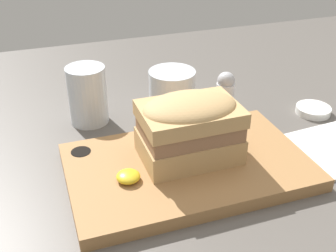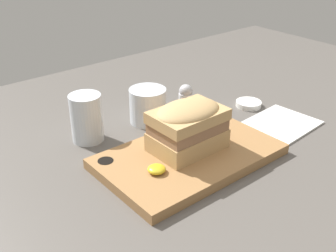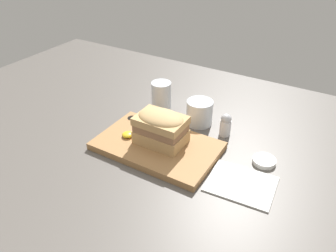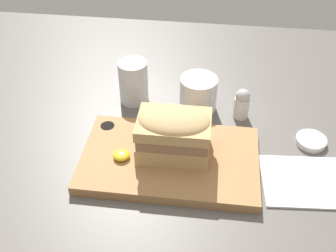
# 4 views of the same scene
# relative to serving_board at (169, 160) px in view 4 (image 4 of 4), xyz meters

# --- Properties ---
(dining_table) EXTENTS (1.80, 1.21, 0.02)m
(dining_table) POSITION_rel_serving_board_xyz_m (0.01, 0.00, -0.02)
(dining_table) COLOR #56514C
(dining_table) RESTS_ON ground
(serving_board) EXTENTS (0.34, 0.21, 0.02)m
(serving_board) POSITION_rel_serving_board_xyz_m (0.00, 0.00, 0.00)
(serving_board) COLOR #9E7042
(serving_board) RESTS_ON dining_table
(sandwich) EXTENTS (0.14, 0.09, 0.09)m
(sandwich) POSITION_rel_serving_board_xyz_m (0.01, 0.01, 0.06)
(sandwich) COLOR tan
(sandwich) RESTS_ON serving_board
(mustard_dollop) EXTENTS (0.03, 0.03, 0.01)m
(mustard_dollop) POSITION_rel_serving_board_xyz_m (-0.09, -0.01, 0.02)
(mustard_dollop) COLOR gold
(mustard_dollop) RESTS_ON serving_board
(water_glass) EXTENTS (0.07, 0.07, 0.10)m
(water_glass) POSITION_rel_serving_board_xyz_m (-0.11, 0.20, 0.03)
(water_glass) COLOR silver
(water_glass) RESTS_ON dining_table
(wine_glass) EXTENTS (0.08, 0.08, 0.08)m
(wine_glass) POSITION_rel_serving_board_xyz_m (0.04, 0.19, 0.02)
(wine_glass) COLOR silver
(wine_glass) RESTS_ON dining_table
(napkin) EXTENTS (0.17, 0.14, 0.00)m
(napkin) POSITION_rel_serving_board_xyz_m (0.26, -0.02, -0.01)
(napkin) COLOR white
(napkin) RESTS_ON dining_table
(salt_shaker) EXTENTS (0.03, 0.03, 0.07)m
(salt_shaker) POSITION_rel_serving_board_xyz_m (0.14, 0.17, 0.03)
(salt_shaker) COLOR white
(salt_shaker) RESTS_ON dining_table
(condiment_dish) EXTENTS (0.06, 0.06, 0.01)m
(condiment_dish) POSITION_rel_serving_board_xyz_m (0.28, 0.10, -0.00)
(condiment_dish) COLOR white
(condiment_dish) RESTS_ON dining_table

